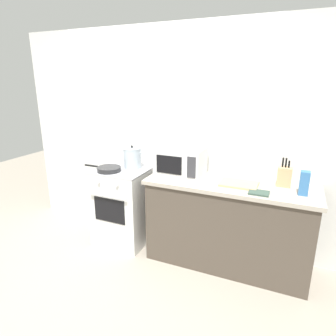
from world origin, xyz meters
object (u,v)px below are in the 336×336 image
at_px(stock_pot, 132,158).
at_px(frying_pan, 109,169).
at_px(knife_block, 284,176).
at_px(stove, 124,205).
at_px(microwave, 181,161).
at_px(cutting_board, 239,184).
at_px(pasta_box, 304,183).
at_px(oven_mitt, 259,193).

height_order(stock_pot, frying_pan, stock_pot).
relative_size(frying_pan, knife_block, 1.66).
bearing_deg(stove, frying_pan, -124.58).
height_order(stove, knife_block, knife_block).
xyz_separation_m(frying_pan, microwave, (0.79, 0.22, 0.12)).
relative_size(cutting_board, pasta_box, 1.64).
relative_size(pasta_box, oven_mitt, 1.22).
height_order(frying_pan, microwave, microwave).
distance_m(stove, frying_pan, 0.51).
height_order(stock_pot, microwave, microwave).
height_order(frying_pan, cutting_board, frying_pan).
distance_m(cutting_board, oven_mitt, 0.26).
distance_m(stock_pot, microwave, 0.61).
bearing_deg(stove, microwave, 6.50).
xyz_separation_m(microwave, pasta_box, (1.22, -0.11, -0.04)).
bearing_deg(frying_pan, oven_mitt, -0.72).
height_order(microwave, knife_block, microwave).
xyz_separation_m(stock_pot, pasta_box, (1.83, -0.11, -0.01)).
distance_m(stock_pot, frying_pan, 0.30).
xyz_separation_m(frying_pan, knife_block, (1.84, 0.28, 0.07)).
bearing_deg(stock_pot, microwave, -0.16).
bearing_deg(microwave, knife_block, 3.38).
xyz_separation_m(stove, cutting_board, (1.34, 0.00, 0.47)).
bearing_deg(pasta_box, cutting_board, 177.02).
bearing_deg(frying_pan, pasta_box, 3.11).
xyz_separation_m(stock_pot, microwave, (0.60, -0.00, 0.03)).
bearing_deg(stock_pot, frying_pan, -130.19).
relative_size(frying_pan, cutting_board, 1.30).
relative_size(stock_pot, cutting_board, 0.81).
relative_size(stove, frying_pan, 1.97).
xyz_separation_m(stock_pot, frying_pan, (-0.18, -0.22, -0.10)).
distance_m(microwave, knife_block, 1.05).
distance_m(stove, stock_pot, 0.59).
height_order(cutting_board, knife_block, knife_block).
height_order(stove, frying_pan, frying_pan).
bearing_deg(knife_block, cutting_board, -160.85).
bearing_deg(stove, pasta_box, -0.86).
distance_m(microwave, oven_mitt, 0.90).
distance_m(frying_pan, cutting_board, 1.44).
relative_size(knife_block, oven_mitt, 1.57).
bearing_deg(microwave, cutting_board, -6.87).
xyz_separation_m(stove, oven_mitt, (1.55, -0.16, 0.47)).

